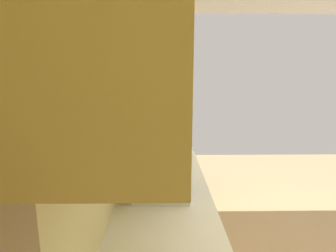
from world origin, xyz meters
name	(u,v)px	position (x,y,z in m)	size (l,w,h in m)	color
wall_back	(117,126)	(0.00, 1.58, 1.29)	(4.35, 0.12, 2.58)	#E7D589
upper_cabinets	(142,49)	(-0.33, 1.35, 1.81)	(2.37, 0.34, 0.68)	#E3C469
oven_range	(166,158)	(1.75, 1.21, 0.46)	(0.62, 0.63, 1.07)	black
microwave	(162,171)	(-0.22, 1.24, 1.02)	(0.48, 0.36, 0.27)	white
bowl	(175,157)	(0.40, 1.12, 0.92)	(0.14, 0.14, 0.06)	#4C8CBF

